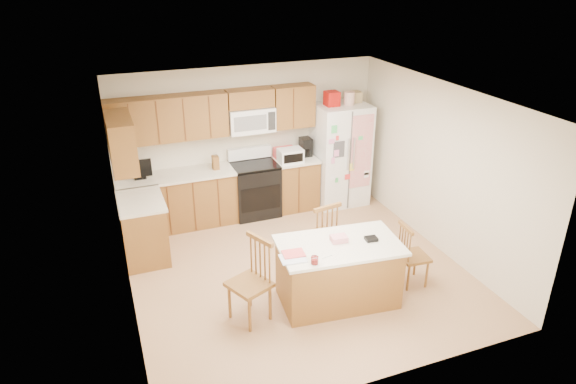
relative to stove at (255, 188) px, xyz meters
name	(u,v)px	position (x,y,z in m)	size (l,w,h in m)	color
ground	(297,270)	(0.00, -1.94, -0.47)	(4.50, 4.50, 0.00)	#A07254
room_shell	(298,177)	(0.00, -1.94, 0.97)	(4.60, 4.60, 2.52)	beige
cabinetry	(198,175)	(-0.98, -0.15, 0.44)	(3.36, 1.56, 2.15)	brown
stove	(255,188)	(0.00, 0.00, 0.00)	(0.76, 0.65, 1.13)	black
refrigerator	(340,153)	(1.57, -0.06, 0.45)	(0.90, 0.79, 2.04)	white
island	(338,272)	(0.23, -2.76, -0.05)	(1.63, 1.04, 0.92)	brown
windsor_chair_left	(251,283)	(-0.91, -2.71, 0.03)	(0.59, 0.60, 1.07)	brown
windsor_chair_back	(320,237)	(0.33, -1.98, 0.02)	(0.52, 0.50, 1.05)	brown
windsor_chair_right	(412,256)	(1.32, -2.77, -0.05)	(0.40, 0.41, 0.89)	brown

